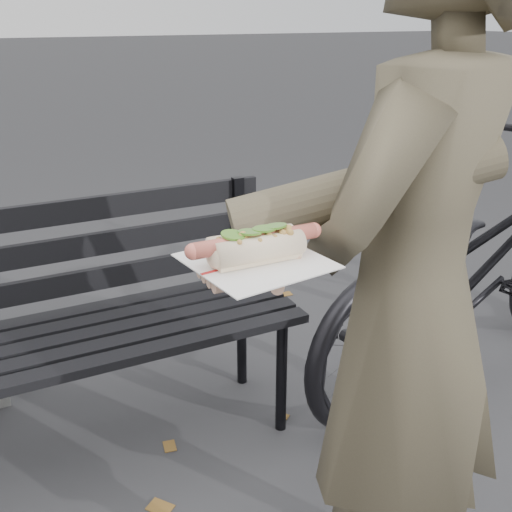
{
  "coord_description": "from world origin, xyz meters",
  "views": [
    {
      "loc": [
        -0.27,
        -0.82,
        1.45
      ],
      "look_at": [
        0.1,
        -0.07,
        1.11
      ],
      "focal_mm": 42.0,
      "sensor_mm": 36.0,
      "label": 1
    }
  ],
  "objects": [
    {
      "name": "person",
      "position": [
        0.52,
        0.05,
        0.86
      ],
      "size": [
        0.74,
        0.64,
        1.73
      ],
      "primitive_type": "imported",
      "rotation": [
        0.0,
        0.0,
        3.56
      ],
      "color": "#4E4534",
      "rests_on": "ground"
    },
    {
      "name": "bicycle",
      "position": [
        1.53,
        0.8,
        0.49
      ],
      "size": [
        1.96,
        1.0,
        0.98
      ],
      "primitive_type": "imported",
      "rotation": [
        0.0,
        0.0,
        1.77
      ],
      "color": "black",
      "rests_on": "ground"
    },
    {
      "name": "park_bench",
      "position": [
        -0.06,
        1.03,
        0.52
      ],
      "size": [
        1.5,
        0.44,
        0.88
      ],
      "color": "black",
      "rests_on": "ground"
    },
    {
      "name": "held_hotdog",
      "position": [
        0.3,
        0.0,
        1.14
      ],
      "size": [
        0.64,
        0.32,
        0.2
      ],
      "color": "#4E4534"
    }
  ]
}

